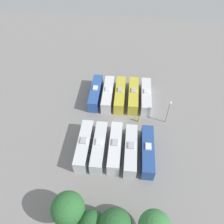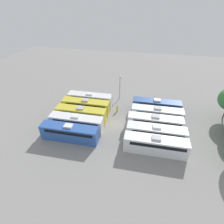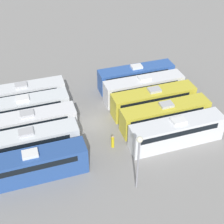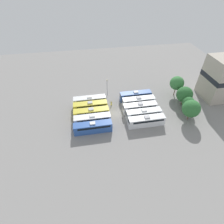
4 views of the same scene
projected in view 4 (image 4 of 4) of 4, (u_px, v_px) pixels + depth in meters
The scene contains 18 objects.
ground_plane at pixel (116, 114), 59.00m from camera, with size 117.17×117.17×0.00m, color gray.
bus_0 at pixel (90, 101), 61.69m from camera, with size 2.53×11.40×3.57m.
bus_1 at pixel (91, 106), 59.26m from camera, with size 2.53×11.40×3.57m.
bus_2 at pixel (92, 113), 56.69m from camera, with size 2.53×11.40×3.57m.
bus_3 at pixel (93, 119), 54.33m from camera, with size 2.53×11.40×3.57m.
bus_4 at pixel (93, 127), 51.86m from camera, with size 2.53×11.40×3.57m.
bus_5 at pixel (136, 96), 63.93m from camera, with size 2.53×11.40×3.57m.
bus_6 at pixel (138, 101), 61.34m from camera, with size 2.53×11.40×3.57m.
bus_7 at pixel (140, 107), 58.81m from camera, with size 2.53×11.40×3.57m.
bus_8 at pixel (144, 114), 56.33m from camera, with size 2.53×11.40×3.57m.
bus_9 at pixel (147, 121), 53.90m from camera, with size 2.53×11.40×3.57m.
worker_person at pixel (111, 103), 62.05m from camera, with size 0.36×0.36×1.74m.
light_pole at pixel (107, 84), 64.17m from camera, with size 0.60×0.60×6.90m.
tree_0 at pixel (177, 83), 63.93m from camera, with size 5.06×5.06×7.76m.
tree_1 at pixel (185, 95), 60.25m from camera, with size 5.51×5.51×6.97m.
tree_2 at pixel (188, 103), 57.92m from camera, with size 4.12×4.12×5.54m.
tree_3 at pixel (191, 109), 53.97m from camera, with size 5.53×5.53×7.32m.
depot_building at pixel (221, 79), 61.77m from camera, with size 10.49×10.23×15.03m.
Camera 4 is at (43.22, -8.97, 39.18)m, focal length 28.00 mm.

